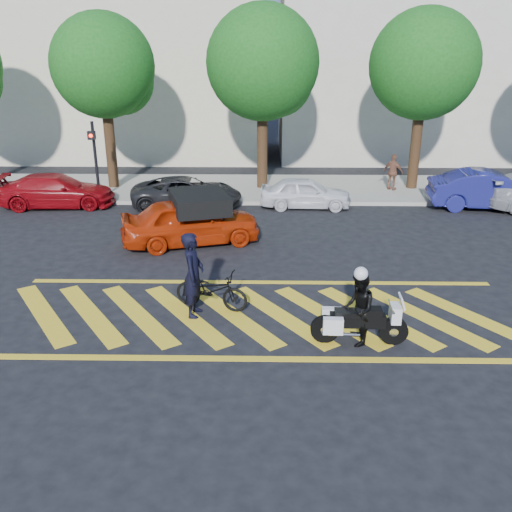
{
  "coord_description": "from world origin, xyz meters",
  "views": [
    {
      "loc": [
        0.13,
        -11.2,
        5.71
      ],
      "look_at": [
        -0.08,
        1.09,
        1.05
      ],
      "focal_mm": 38.0,
      "sensor_mm": 36.0,
      "label": 1
    }
  ],
  "objects_px": {
    "police_motorcycle": "(358,322)",
    "parked_right": "(489,190)",
    "officer_moto": "(358,309)",
    "parked_mid_left": "(187,192)",
    "parked_mid_right": "(305,193)",
    "bicycle": "(211,290)",
    "officer_bike": "(193,275)",
    "parked_left": "(57,191)",
    "red_convertible": "(191,221)"
  },
  "relations": [
    {
      "from": "police_motorcycle",
      "to": "bicycle",
      "type": "bearing_deg",
      "value": 156.11
    },
    {
      "from": "officer_bike",
      "to": "parked_left",
      "type": "bearing_deg",
      "value": 39.96
    },
    {
      "from": "officer_moto",
      "to": "parked_left",
      "type": "bearing_deg",
      "value": -133.68
    },
    {
      "from": "police_motorcycle",
      "to": "parked_right",
      "type": "xyz_separation_m",
      "value": [
        6.64,
        10.37,
        0.26
      ]
    },
    {
      "from": "officer_bike",
      "to": "parked_left",
      "type": "distance_m",
      "value": 11.25
    },
    {
      "from": "police_motorcycle",
      "to": "officer_moto",
      "type": "height_order",
      "value": "officer_moto"
    },
    {
      "from": "parked_right",
      "to": "parked_left",
      "type": "bearing_deg",
      "value": 95.68
    },
    {
      "from": "police_motorcycle",
      "to": "parked_left",
      "type": "height_order",
      "value": "parked_left"
    },
    {
      "from": "officer_moto",
      "to": "red_convertible",
      "type": "height_order",
      "value": "officer_moto"
    },
    {
      "from": "parked_mid_right",
      "to": "parked_right",
      "type": "xyz_separation_m",
      "value": [
        7.01,
        -0.04,
        0.15
      ]
    },
    {
      "from": "bicycle",
      "to": "officer_moto",
      "type": "xyz_separation_m",
      "value": [
        3.17,
        -1.58,
        0.32
      ]
    },
    {
      "from": "bicycle",
      "to": "parked_mid_left",
      "type": "height_order",
      "value": "parked_mid_left"
    },
    {
      "from": "bicycle",
      "to": "parked_mid_right",
      "type": "bearing_deg",
      "value": -1.33
    },
    {
      "from": "bicycle",
      "to": "parked_mid_left",
      "type": "relative_size",
      "value": 0.42
    },
    {
      "from": "police_motorcycle",
      "to": "parked_mid_right",
      "type": "bearing_deg",
      "value": 94.5
    },
    {
      "from": "bicycle",
      "to": "parked_left",
      "type": "distance_m",
      "value": 11.18
    },
    {
      "from": "parked_left",
      "to": "parked_mid_left",
      "type": "xyz_separation_m",
      "value": [
        5.07,
        0.0,
        -0.05
      ]
    },
    {
      "from": "officer_bike",
      "to": "parked_mid_right",
      "type": "distance_m",
      "value": 9.72
    },
    {
      "from": "bicycle",
      "to": "parked_left",
      "type": "relative_size",
      "value": 0.41
    },
    {
      "from": "officer_bike",
      "to": "parked_right",
      "type": "bearing_deg",
      "value": -43.36
    },
    {
      "from": "officer_moto",
      "to": "red_convertible",
      "type": "relative_size",
      "value": 0.37
    },
    {
      "from": "police_motorcycle",
      "to": "officer_moto",
      "type": "distance_m",
      "value": 0.3
    },
    {
      "from": "parked_mid_left",
      "to": "parked_left",
      "type": "bearing_deg",
      "value": 85.28
    },
    {
      "from": "officer_moto",
      "to": "parked_left",
      "type": "relative_size",
      "value": 0.36
    },
    {
      "from": "bicycle",
      "to": "parked_mid_right",
      "type": "distance_m",
      "value": 9.28
    },
    {
      "from": "parked_mid_left",
      "to": "parked_mid_right",
      "type": "height_order",
      "value": "parked_mid_right"
    },
    {
      "from": "bicycle",
      "to": "parked_mid_right",
      "type": "height_order",
      "value": "parked_mid_right"
    },
    {
      "from": "police_motorcycle",
      "to": "parked_left",
      "type": "distance_m",
      "value": 14.46
    },
    {
      "from": "officer_bike",
      "to": "bicycle",
      "type": "height_order",
      "value": "officer_bike"
    },
    {
      "from": "parked_mid_left",
      "to": "parked_mid_right",
      "type": "bearing_deg",
      "value": -94.72
    },
    {
      "from": "parked_mid_left",
      "to": "parked_right",
      "type": "distance_m",
      "value": 11.6
    },
    {
      "from": "police_motorcycle",
      "to": "officer_bike",
      "type": "bearing_deg",
      "value": 163.22
    },
    {
      "from": "officer_bike",
      "to": "police_motorcycle",
      "type": "xyz_separation_m",
      "value": [
        3.54,
        -1.24,
        -0.51
      ]
    },
    {
      "from": "parked_mid_right",
      "to": "parked_right",
      "type": "distance_m",
      "value": 7.01
    },
    {
      "from": "officer_bike",
      "to": "officer_moto",
      "type": "height_order",
      "value": "officer_bike"
    },
    {
      "from": "red_convertible",
      "to": "parked_mid_right",
      "type": "relative_size",
      "value": 1.23
    },
    {
      "from": "parked_mid_right",
      "to": "parked_right",
      "type": "height_order",
      "value": "parked_right"
    },
    {
      "from": "red_convertible",
      "to": "parked_mid_right",
      "type": "bearing_deg",
      "value": -59.27
    },
    {
      "from": "parked_mid_left",
      "to": "parked_right",
      "type": "xyz_separation_m",
      "value": [
        11.59,
        -0.04,
        0.15
      ]
    },
    {
      "from": "officer_moto",
      "to": "police_motorcycle",
      "type": "bearing_deg",
      "value": 98.32
    },
    {
      "from": "bicycle",
      "to": "parked_right",
      "type": "xyz_separation_m",
      "value": [
        9.82,
        8.8,
        0.27
      ]
    },
    {
      "from": "officer_bike",
      "to": "red_convertible",
      "type": "height_order",
      "value": "officer_bike"
    },
    {
      "from": "bicycle",
      "to": "parked_mid_right",
      "type": "relative_size",
      "value": 0.51
    },
    {
      "from": "bicycle",
      "to": "police_motorcycle",
      "type": "height_order",
      "value": "bicycle"
    },
    {
      "from": "parked_right",
      "to": "police_motorcycle",
      "type": "bearing_deg",
      "value": 153.22
    },
    {
      "from": "officer_bike",
      "to": "parked_mid_right",
      "type": "xyz_separation_m",
      "value": [
        3.17,
        9.18,
        -0.4
      ]
    },
    {
      "from": "bicycle",
      "to": "officer_bike",
      "type": "bearing_deg",
      "value": 149.81
    },
    {
      "from": "bicycle",
      "to": "parked_mid_left",
      "type": "xyz_separation_m",
      "value": [
        -1.77,
        8.84,
        0.12
      ]
    },
    {
      "from": "parked_mid_right",
      "to": "parked_mid_left",
      "type": "bearing_deg",
      "value": 91.94
    },
    {
      "from": "parked_left",
      "to": "bicycle",
      "type": "bearing_deg",
      "value": -147.65
    }
  ]
}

